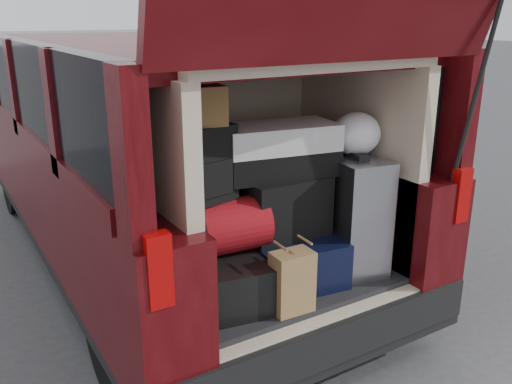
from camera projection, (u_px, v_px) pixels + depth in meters
ground at (290, 376)px, 3.06m from camera, size 80.00×80.00×0.00m
minivan at (157, 152)px, 4.28m from camera, size 1.90×5.35×2.77m
load_floor at (264, 311)px, 3.19m from camera, size 1.24×1.05×0.55m
black_hardshell at (215, 276)px, 2.76m from camera, size 0.53×0.67×0.24m
navy_hardshell at (288, 255)px, 2.99m from camera, size 0.54×0.63×0.25m
silver_roller at (351, 214)px, 3.04m from camera, size 0.34×0.47×0.65m
kraft_bag at (292, 282)px, 2.63m from camera, size 0.21×0.14×0.31m
red_duffel at (225, 227)px, 2.71m from camera, size 0.45×0.31×0.28m
black_soft_case at (285, 206)px, 2.90m from camera, size 0.46×0.28×0.33m
backpack at (207, 164)px, 2.61m from camera, size 0.29×0.21×0.38m
twotone_duffel at (278, 150)px, 2.85m from camera, size 0.65×0.41×0.27m
grocery_sack_lower at (202, 105)px, 2.52m from camera, size 0.22×0.19×0.18m
plastic_bag_right at (356, 134)px, 2.95m from camera, size 0.29×0.28×0.24m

